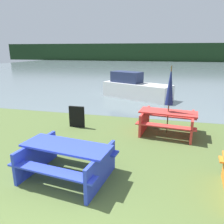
% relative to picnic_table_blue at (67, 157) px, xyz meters
% --- Properties ---
extents(water, '(60.00, 50.00, 0.00)m').
position_rel_picnic_table_blue_xyz_m(water, '(0.61, 29.52, -0.46)').
color(water, slate).
rests_on(water, ground_plane).
extents(far_treeline, '(80.00, 1.60, 4.00)m').
position_rel_picnic_table_blue_xyz_m(far_treeline, '(0.61, 49.52, 1.55)').
color(far_treeline, '#193319').
rests_on(far_treeline, water).
extents(picnic_table_blue, '(2.03, 1.61, 0.74)m').
position_rel_picnic_table_blue_xyz_m(picnic_table_blue, '(0.00, 0.00, 0.00)').
color(picnic_table_blue, blue).
rests_on(picnic_table_blue, ground_plane).
extents(picnic_table_red, '(1.94, 1.58, 0.74)m').
position_rel_picnic_table_blue_xyz_m(picnic_table_red, '(2.07, 3.10, -0.00)').
color(picnic_table_red, red).
rests_on(picnic_table_red, ground_plane).
extents(umbrella_navy, '(0.25, 0.25, 2.18)m').
position_rel_picnic_table_blue_xyz_m(umbrella_navy, '(2.07, 3.10, 1.10)').
color(umbrella_navy, brown).
rests_on(umbrella_navy, ground_plane).
extents(boat, '(4.06, 2.68, 1.43)m').
position_rel_picnic_table_blue_xyz_m(boat, '(0.28, 8.32, 0.09)').
color(boat, silver).
rests_on(boat, water).
extents(signboard, '(0.55, 0.08, 0.75)m').
position_rel_picnic_table_blue_xyz_m(signboard, '(-1.02, 2.98, -0.08)').
color(signboard, black).
rests_on(signboard, ground_plane).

